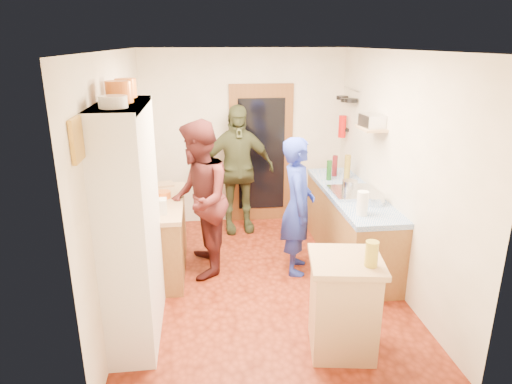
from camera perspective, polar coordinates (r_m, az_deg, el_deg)
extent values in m
cube|color=maroon|center=(5.47, 0.69, -11.16)|extent=(3.00, 4.00, 0.02)
cube|color=silver|center=(4.76, 0.82, 17.43)|extent=(3.00, 4.00, 0.02)
cube|color=silver|center=(6.90, -1.47, 6.76)|extent=(3.00, 0.02, 2.60)
cube|color=silver|center=(3.11, 5.69, -8.23)|extent=(3.00, 0.02, 2.60)
cube|color=silver|center=(5.00, -16.68, 1.45)|extent=(0.02, 4.00, 2.60)
cube|color=silver|center=(5.37, 16.96, 2.57)|extent=(0.02, 4.00, 2.60)
cube|color=brown|center=(6.95, 0.64, 4.73)|extent=(0.95, 0.06, 2.10)
cube|color=black|center=(6.91, 0.68, 4.66)|extent=(0.70, 0.02, 1.70)
cube|color=white|center=(4.28, -15.34, -4.09)|extent=(0.40, 1.20, 2.20)
cube|color=white|center=(4.01, -16.65, 10.34)|extent=(0.40, 1.14, 0.04)
cylinder|color=white|center=(3.72, -17.45, 10.71)|extent=(0.22, 0.22, 0.09)
cylinder|color=orange|center=(4.02, -16.73, 11.92)|extent=(0.22, 0.22, 0.18)
cylinder|color=orange|center=(4.38, -15.97, 12.39)|extent=(0.19, 0.19, 0.17)
cube|color=brown|center=(5.67, -12.06, -5.57)|extent=(0.60, 1.40, 0.85)
cube|color=tan|center=(5.51, -12.37, -1.29)|extent=(0.64, 1.44, 0.05)
cube|color=white|center=(5.06, -12.32, -1.80)|extent=(0.23, 0.16, 0.16)
cylinder|color=white|center=(5.30, -13.17, -0.76)|extent=(0.20, 0.20, 0.19)
cylinder|color=orange|center=(5.56, -11.52, -0.32)|extent=(0.19, 0.19, 0.08)
cube|color=tan|center=(6.05, -11.73, 0.92)|extent=(0.34, 0.28, 0.02)
cube|color=brown|center=(5.98, 11.57, -4.31)|extent=(0.60, 2.20, 0.84)
cube|color=blue|center=(5.83, 11.85, -0.22)|extent=(0.62, 2.22, 0.06)
cube|color=silver|center=(5.72, 12.19, -0.05)|extent=(0.55, 0.58, 0.04)
cylinder|color=silver|center=(5.72, 11.62, 0.84)|extent=(0.19, 0.19, 0.12)
cylinder|color=#143F14|center=(6.22, 9.12, 2.71)|extent=(0.08, 0.08, 0.27)
cylinder|color=#591419|center=(6.41, 9.82, 3.25)|extent=(0.09, 0.09, 0.29)
cylinder|color=olive|center=(6.31, 11.34, 3.10)|extent=(0.08, 0.08, 0.33)
cylinder|color=white|center=(5.02, 13.16, -1.38)|extent=(0.16, 0.16, 0.27)
cylinder|color=silver|center=(5.42, 14.46, -0.95)|extent=(0.31, 0.31, 0.10)
cube|color=tan|center=(4.26, 10.85, -13.98)|extent=(0.63, 0.63, 0.86)
cube|color=tan|center=(4.04, 11.23, -8.51)|extent=(0.71, 0.71, 0.05)
cube|color=white|center=(4.07, 10.43, -8.08)|extent=(0.39, 0.33, 0.02)
cylinder|color=#AD9E2D|center=(3.91, 14.25, -7.49)|extent=(0.13, 0.13, 0.22)
cylinder|color=silver|center=(6.62, 11.90, 12.46)|extent=(0.02, 0.65, 0.02)
cylinder|color=black|center=(6.45, 11.80, 11.15)|extent=(0.18, 0.18, 0.05)
cylinder|color=black|center=(6.64, 11.24, 11.21)|extent=(0.16, 0.16, 0.05)
cylinder|color=black|center=(6.83, 10.73, 11.52)|extent=(0.17, 0.17, 0.05)
cube|color=tan|center=(5.63, 14.22, 7.71)|extent=(0.26, 0.42, 0.03)
cube|color=silver|center=(5.62, 14.29, 8.61)|extent=(0.25, 0.32, 0.15)
cube|color=black|center=(6.87, 11.19, 7.64)|extent=(0.06, 0.10, 0.04)
cylinder|color=red|center=(6.84, 10.73, 8.05)|extent=(0.11, 0.11, 0.32)
cube|color=gold|center=(3.34, -21.51, 6.09)|extent=(0.03, 0.25, 0.30)
imported|color=#1F2FA0|center=(5.39, 5.56, -1.89)|extent=(0.50, 0.67, 1.66)
imported|color=#421817|center=(5.39, -6.83, -0.82)|extent=(0.71, 0.91, 1.86)
imported|color=#353B22|center=(6.56, -2.31, 2.82)|extent=(1.13, 0.57, 1.86)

